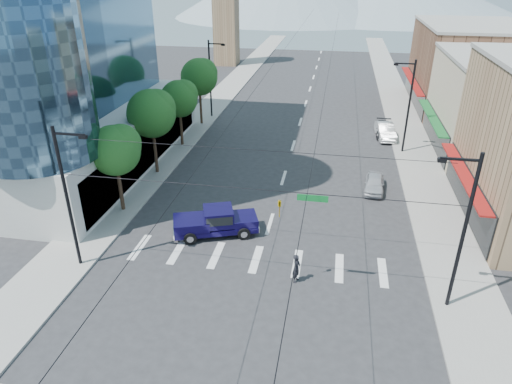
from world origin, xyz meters
TOP-DOWN VIEW (x-y plane):
  - ground at (0.00, 0.00)m, footprint 160.00×160.00m
  - sidewalk_left at (-12.00, 40.00)m, footprint 4.00×120.00m
  - sidewalk_right at (12.00, 40.00)m, footprint 4.00×120.00m
  - shop_mid at (20.00, 24.00)m, footprint 12.00×14.00m
  - shop_far at (20.00, 40.00)m, footprint 12.00×18.00m
  - clock_tower at (-16.50, 62.00)m, footprint 4.80×4.80m
  - tree_near at (-11.07, 6.10)m, footprint 3.65×3.64m
  - tree_midnear at (-11.07, 13.10)m, footprint 4.09×4.09m
  - tree_midfar at (-11.07, 20.10)m, footprint 3.65×3.64m
  - tree_far at (-11.07, 27.10)m, footprint 4.09×4.09m
  - signal_rig at (0.19, -1.00)m, footprint 21.80×0.20m
  - lamp_pole_nw at (-10.67, 30.00)m, footprint 2.00×0.25m
  - lamp_pole_ne at (10.67, 22.00)m, footprint 2.00×0.25m
  - pickup_truck at (-3.48, 3.99)m, footprint 6.10×3.85m
  - pedestrian at (2.50, -0.24)m, footprint 0.59×0.75m
  - parked_car_near at (7.60, 12.83)m, footprint 1.92×4.01m
  - parked_car_mid at (9.40, 25.99)m, footprint 2.11×4.86m
  - parked_car_far at (9.40, 26.81)m, footprint 1.88×4.59m

SIDE VIEW (x-z plane):
  - ground at x=0.00m, z-range 0.00..0.00m
  - sidewalk_left at x=-12.00m, z-range 0.00..0.15m
  - sidewalk_right at x=12.00m, z-range 0.00..0.15m
  - parked_car_near at x=7.60m, z-range 0.00..1.32m
  - parked_car_far at x=9.40m, z-range 0.00..1.33m
  - parked_car_mid at x=9.40m, z-range 0.00..1.55m
  - pedestrian at x=2.50m, z-range 0.00..1.82m
  - pickup_truck at x=-3.48m, z-range 0.04..1.99m
  - shop_mid at x=20.00m, z-range 0.00..9.00m
  - signal_rig at x=0.19m, z-range 0.14..9.14m
  - lamp_pole_nw at x=-10.67m, z-range 0.44..9.44m
  - lamp_pole_ne at x=10.67m, z-range 0.44..9.44m
  - tree_near at x=-11.07m, z-range 1.64..8.34m
  - tree_midfar at x=-11.07m, z-range 1.64..8.34m
  - shop_far at x=20.00m, z-range 0.00..10.00m
  - tree_midnear at x=-11.07m, z-range 1.83..9.35m
  - tree_far at x=-11.07m, z-range 1.83..9.35m
  - clock_tower at x=-16.50m, z-range 0.44..20.84m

